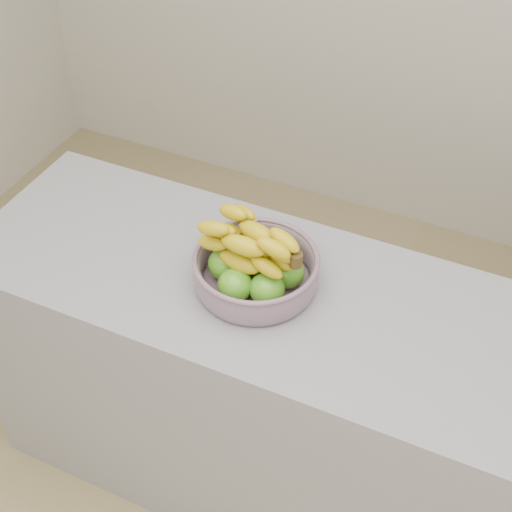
{
  "coord_description": "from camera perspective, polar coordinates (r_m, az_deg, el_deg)",
  "views": [
    {
      "loc": [
        0.37,
        -0.75,
        2.23
      ],
      "look_at": [
        -0.18,
        0.46,
        1.0
      ],
      "focal_mm": 50.0,
      "sensor_mm": 36.0,
      "label": 1
    }
  ],
  "objects": [
    {
      "name": "fruit_bowl",
      "position": [
        1.83,
        -0.03,
        -0.79
      ],
      "size": [
        0.33,
        0.33,
        0.2
      ],
      "rotation": [
        0.0,
        0.0,
        -0.27
      ],
      "color": "#8890A3",
      "rests_on": "counter"
    },
    {
      "name": "counter",
      "position": [
        2.18,
        4.47,
        -12.06
      ],
      "size": [
        2.0,
        0.6,
        0.9
      ],
      "primitive_type": "cube",
      "color": "gray",
      "rests_on": "ground"
    },
    {
      "name": "room_shell",
      "position": [
        0.98,
        -1.53,
        11.12
      ],
      "size": [
        4.05,
        4.05,
        2.73
      ],
      "color": "beige",
      "rests_on": "ground"
    }
  ]
}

